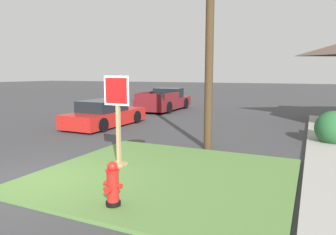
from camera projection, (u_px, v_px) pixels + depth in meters
The scene contains 8 objects.
ground_plane at pixel (38, 183), 7.13m from camera, with size 160.00×160.00×0.00m, color #3D3D3F.
grass_corner_patch at pixel (165, 175), 7.57m from camera, with size 5.91×5.43×0.08m, color #567F3D.
fire_hydrant at pixel (113, 185), 5.67m from camera, with size 0.38×0.34×0.83m.
stop_sign at pixel (118, 122), 8.04m from camera, with size 0.76×0.29×2.36m.
manhole_cover at pixel (136, 142), 11.43m from camera, with size 0.70×0.70×0.02m, color black.
parked_sedan_red at pixel (105, 115), 14.82m from camera, with size 2.01×4.51×1.25m.
pickup_truck_maroon at pixel (165, 101), 21.30m from camera, with size 2.28×5.16×1.48m.
shrub_by_curb at pixel (334, 128), 10.79m from camera, with size 1.26×1.26×1.21m, color #286133.
Camera 1 is at (5.61, -4.95, 2.49)m, focal length 33.22 mm.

